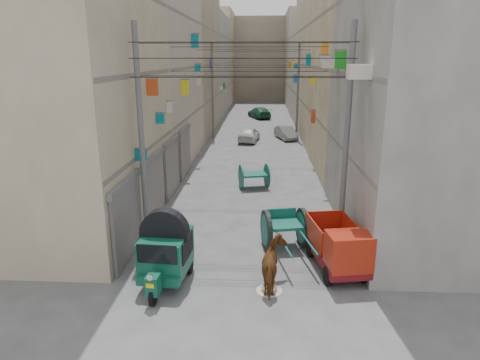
# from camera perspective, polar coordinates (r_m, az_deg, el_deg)

# --- Properties ---
(ground) EXTENTS (140.00, 140.00, 0.00)m
(ground) POSITION_cam_1_polar(r_m,az_deg,el_deg) (11.13, -1.27, -21.79)
(ground) COLOR #4A4A4D
(ground) RESTS_ON ground
(building_row_left) EXTENTS (8.00, 62.00, 14.00)m
(building_row_left) POSITION_cam_1_polar(r_m,az_deg,el_deg) (43.77, -8.70, 15.37)
(building_row_left) COLOR #BCAE8E
(building_row_left) RESTS_ON ground
(building_row_right) EXTENTS (8.00, 62.00, 14.00)m
(building_row_right) POSITION_cam_1_polar(r_m,az_deg,el_deg) (43.51, 13.19, 15.14)
(building_row_right) COLOR #9D9993
(building_row_right) RESTS_ON ground
(end_cap_building) EXTENTS (22.00, 10.00, 13.00)m
(end_cap_building) POSITION_cam_1_polar(r_m,az_deg,el_deg) (74.77, 2.64, 15.76)
(end_cap_building) COLOR gray
(end_cap_building) RESTS_ON ground
(shutters_left) EXTENTS (0.18, 14.40, 2.88)m
(shutters_left) POSITION_cam_1_polar(r_m,az_deg,el_deg) (20.40, -10.12, 0.62)
(shutters_left) COLOR #4E4E53
(shutters_left) RESTS_ON ground
(signboards) EXTENTS (8.22, 40.52, 5.67)m
(signboards) POSITION_cam_1_polar(r_m,az_deg,el_deg) (30.62, 1.75, 9.65)
(signboards) COLOR #0D7993
(signboards) RESTS_ON ground
(ac_units) EXTENTS (0.70, 6.55, 3.35)m
(ac_units) POSITION_cam_1_polar(r_m,az_deg,el_deg) (16.71, 13.91, 17.67)
(ac_units) COLOR silver
(ac_units) RESTS_ON ground
(utility_poles) EXTENTS (7.40, 22.20, 8.00)m
(utility_poles) POSITION_cam_1_polar(r_m,az_deg,el_deg) (25.93, 1.53, 9.77)
(utility_poles) COLOR #5E5D60
(utility_poles) RESTS_ON ground
(overhead_cables) EXTENTS (7.40, 22.52, 1.12)m
(overhead_cables) POSITION_cam_1_polar(r_m,az_deg,el_deg) (23.18, 1.40, 15.88)
(overhead_cables) COLOR black
(overhead_cables) RESTS_ON ground
(auto_rickshaw) EXTENTS (1.63, 2.67, 1.84)m
(auto_rickshaw) POSITION_cam_1_polar(r_m,az_deg,el_deg) (13.60, -9.88, -9.20)
(auto_rickshaw) COLOR black
(auto_rickshaw) RESTS_ON ground
(tonga_cart) EXTENTS (1.87, 3.46, 1.48)m
(tonga_cart) POSITION_cam_1_polar(r_m,az_deg,el_deg) (15.94, 5.99, -6.39)
(tonga_cart) COLOR black
(tonga_cart) RESTS_ON ground
(mini_truck) EXTENTS (1.84, 3.21, 1.70)m
(mini_truck) POSITION_cam_1_polar(r_m,az_deg,el_deg) (14.36, 13.22, -9.18)
(mini_truck) COLOR black
(mini_truck) RESTS_ON ground
(second_cart) EXTENTS (1.77, 1.65, 1.33)m
(second_cart) POSITION_cam_1_polar(r_m,az_deg,el_deg) (23.02, 1.88, 0.61)
(second_cart) COLOR #13574A
(second_cart) RESTS_ON ground
(feed_sack) EXTENTS (0.50, 0.40, 0.25)m
(feed_sack) POSITION_cam_1_polar(r_m,az_deg,el_deg) (13.38, 3.92, -14.07)
(feed_sack) COLOR beige
(feed_sack) RESTS_ON ground
(horse) EXTENTS (0.81, 1.77, 1.49)m
(horse) POSITION_cam_1_polar(r_m,az_deg,el_deg) (13.25, 4.68, -11.34)
(horse) COLOR #5C2E16
(horse) RESTS_ON ground
(distant_car_white) EXTENTS (1.95, 3.83, 1.25)m
(distant_car_white) POSITION_cam_1_polar(r_m,az_deg,el_deg) (36.09, 1.22, 6.13)
(distant_car_white) COLOR silver
(distant_car_white) RESTS_ON ground
(distant_car_grey) EXTENTS (2.05, 3.53, 1.10)m
(distant_car_grey) POSITION_cam_1_polar(r_m,az_deg,el_deg) (37.43, 6.13, 6.28)
(distant_car_grey) COLOR slate
(distant_car_grey) RESTS_ON ground
(distant_car_green) EXTENTS (3.13, 4.69, 1.26)m
(distant_car_green) POSITION_cam_1_polar(r_m,az_deg,el_deg) (50.62, 2.60, 8.98)
(distant_car_green) COLOR #1E5838
(distant_car_green) RESTS_ON ground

